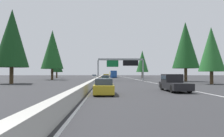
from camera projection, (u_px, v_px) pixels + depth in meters
ground_plane at (100, 80)px, 61.82m from camera, size 320.00×320.00×0.00m
median_barrier at (100, 77)px, 81.80m from camera, size 180.00×0.56×0.90m
shoulder_stripe_right at (134, 79)px, 72.16m from camera, size 160.00×0.16×0.01m
shoulder_stripe_median at (101, 79)px, 71.82m from camera, size 160.00×0.16×0.01m
sign_gantry_overhead at (121, 63)px, 56.79m from camera, size 0.50×12.68×6.02m
sedan_mid_left at (104, 87)px, 19.21m from camera, size 4.40×1.80×1.47m
pickup_far_left at (173, 83)px, 22.79m from camera, size 5.60×2.00×1.86m
minivan_near_center at (106, 76)px, 78.00m from camera, size 5.00×1.95×1.69m
box_truck_mid_center at (112, 74)px, 127.34m from camera, size 8.50×2.40×2.95m
bus_far_right at (113, 74)px, 93.02m from camera, size 11.50×2.55×3.10m
sedan_distant_a at (105, 78)px, 59.87m from camera, size 4.40×1.80×1.47m
sedan_distant_b at (105, 79)px, 47.46m from camera, size 4.40×1.80×1.47m
oncoming_near at (94, 76)px, 85.77m from camera, size 4.40×1.80×1.47m
conifer_right_near at (211, 49)px, 37.73m from camera, size 4.58×4.58×10.41m
conifer_right_mid at (185, 45)px, 50.37m from camera, size 6.37×6.37×14.48m
conifer_right_far at (142, 61)px, 86.08m from camera, size 5.03×5.03×11.43m
conifer_left_near at (12, 38)px, 39.22m from camera, size 6.22×6.22×14.14m
conifer_left_mid at (52, 49)px, 62.98m from camera, size 6.65×6.65×15.12m
conifer_left_far at (57, 62)px, 88.10m from camera, size 5.00×5.00×11.36m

